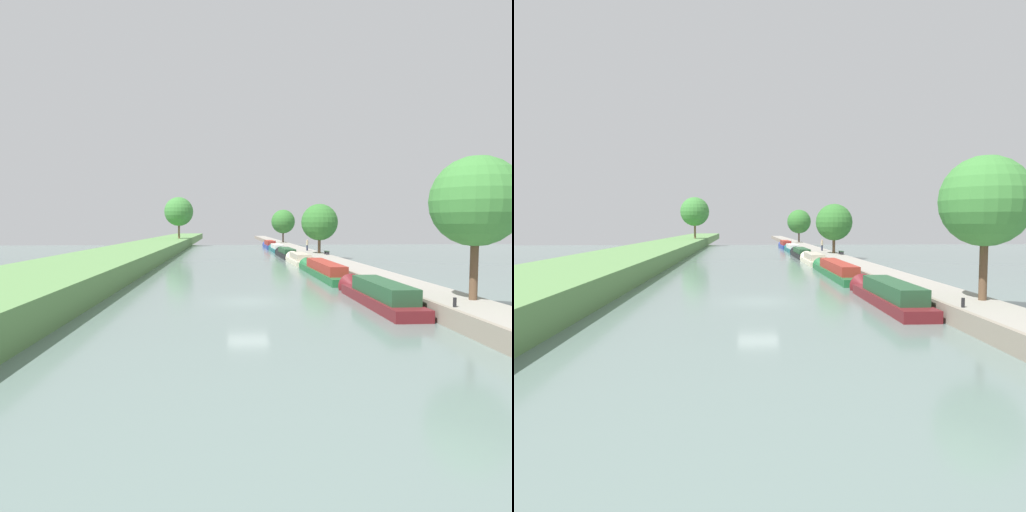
% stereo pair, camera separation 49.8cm
% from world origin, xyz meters
% --- Properties ---
extents(ground_plane, '(160.00, 160.00, 0.00)m').
position_xyz_m(ground_plane, '(0.00, 0.00, 0.00)').
color(ground_plane, slate).
extents(left_grassy_bank, '(8.97, 260.00, 1.75)m').
position_xyz_m(left_grassy_bank, '(-13.54, 0.00, 0.87)').
color(left_grassy_bank, '#5B894C').
rests_on(left_grassy_bank, ground_plane).
extents(right_towpath, '(3.17, 260.00, 0.88)m').
position_xyz_m(right_towpath, '(10.64, 0.00, 0.44)').
color(right_towpath, gray).
rests_on(right_towpath, ground_plane).
extents(stone_quay, '(0.25, 260.00, 0.93)m').
position_xyz_m(stone_quay, '(8.93, 0.00, 0.47)').
color(stone_quay, gray).
rests_on(stone_quay, ground_plane).
extents(narrowboat_maroon, '(1.92, 11.36, 2.09)m').
position_xyz_m(narrowboat_maroon, '(7.66, -1.28, 0.59)').
color(narrowboat_maroon, maroon).
rests_on(narrowboat_maroon, ground_plane).
extents(narrowboat_green, '(1.82, 15.90, 1.99)m').
position_xyz_m(narrowboat_green, '(7.56, 13.60, 0.58)').
color(narrowboat_green, '#1E6033').
rests_on(narrowboat_green, ground_plane).
extents(narrowboat_cream, '(2.01, 10.41, 1.99)m').
position_xyz_m(narrowboat_cream, '(7.60, 27.76, 0.51)').
color(narrowboat_cream, beige).
rests_on(narrowboat_cream, ground_plane).
extents(narrowboat_black, '(1.90, 12.54, 1.92)m').
position_xyz_m(narrowboat_black, '(7.53, 39.09, 0.55)').
color(narrowboat_black, black).
rests_on(narrowboat_black, ground_plane).
extents(narrowboat_teal, '(1.88, 11.64, 1.90)m').
position_xyz_m(narrowboat_teal, '(7.71, 52.74, 0.53)').
color(narrowboat_teal, '#195B60').
rests_on(narrowboat_teal, ground_plane).
extents(narrowboat_blue, '(1.95, 11.93, 2.14)m').
position_xyz_m(narrowboat_blue, '(7.59, 64.65, 0.63)').
color(narrowboat_blue, '#283D93').
rests_on(narrowboat_blue, ground_plane).
extents(tree_rightbank_near, '(4.62, 4.62, 7.38)m').
position_xyz_m(tree_rightbank_near, '(11.36, -5.47, 5.93)').
color(tree_rightbank_near, brown).
rests_on(tree_rightbank_near, right_towpath).
extents(tree_rightbank_midnear, '(4.95, 4.95, 6.68)m').
position_xyz_m(tree_rightbank_midnear, '(11.37, 33.33, 5.08)').
color(tree_rightbank_midnear, brown).
rests_on(tree_rightbank_midnear, right_towpath).
extents(tree_rightbank_midfar, '(5.15, 5.15, 7.12)m').
position_xyz_m(tree_rightbank_midfar, '(11.24, 71.16, 5.42)').
color(tree_rightbank_midfar, '#4C3828').
rests_on(tree_rightbank_midfar, right_towpath).
extents(tree_leftbank_downstream, '(6.21, 6.21, 8.92)m').
position_xyz_m(tree_leftbank_downstream, '(-11.32, 71.97, 7.55)').
color(tree_leftbank_downstream, brown).
rests_on(tree_leftbank_downstream, left_grassy_bank).
extents(person_walking, '(0.34, 0.34, 1.66)m').
position_xyz_m(person_walking, '(10.81, 39.37, 1.76)').
color(person_walking, '#282D42').
rests_on(person_walking, right_towpath).
extents(mooring_bollard_near, '(0.16, 0.16, 0.45)m').
position_xyz_m(mooring_bollard_near, '(9.36, -7.45, 1.11)').
color(mooring_bollard_near, black).
rests_on(mooring_bollard_near, right_towpath).
extents(mooring_bollard_far, '(0.16, 0.16, 0.45)m').
position_xyz_m(mooring_bollard_far, '(9.36, 69.67, 1.11)').
color(mooring_bollard_far, black).
rests_on(mooring_bollard_far, right_towpath).
extents(park_bench, '(0.44, 1.50, 0.47)m').
position_xyz_m(park_bench, '(11.78, 30.49, 1.23)').
color(park_bench, '#333338').
rests_on(park_bench, right_towpath).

